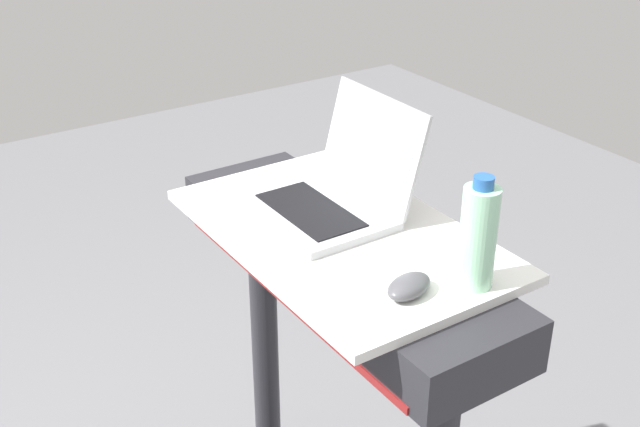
{
  "coord_description": "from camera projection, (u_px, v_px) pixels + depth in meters",
  "views": [
    {
      "loc": [
        1.2,
        -0.14,
        2.01
      ],
      "look_at": [
        0.0,
        0.65,
        1.27
      ],
      "focal_mm": 45.58,
      "sensor_mm": 36.0,
      "label": 1
    }
  ],
  "objects": [
    {
      "name": "desk_board",
      "position": [
        340.0,
        233.0,
        1.66
      ],
      "size": [
        0.72,
        0.44,
        0.02
      ],
      "primitive_type": "cube",
      "color": "white",
      "rests_on": "treadmill_base"
    },
    {
      "name": "laptop",
      "position": [
        335.0,
        190.0,
        1.71
      ],
      "size": [
        0.3,
        0.28,
        0.24
      ],
      "rotation": [
        0.0,
        0.0,
        0.07
      ],
      "color": "#B7B7BC",
      "rests_on": "desk_board"
    },
    {
      "name": "computer_mouse",
      "position": [
        409.0,
        286.0,
        1.44
      ],
      "size": [
        0.08,
        0.11,
        0.03
      ],
      "primitive_type": "ellipsoid",
      "rotation": [
        0.0,
        0.0,
        0.27
      ],
      "color": "#4C4C51",
      "rests_on": "desk_board"
    },
    {
      "name": "water_bottle",
      "position": [
        478.0,
        236.0,
        1.43
      ],
      "size": [
        0.07,
        0.07,
        0.21
      ],
      "color": "#9EDBB2",
      "rests_on": "desk_board"
    }
  ]
}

